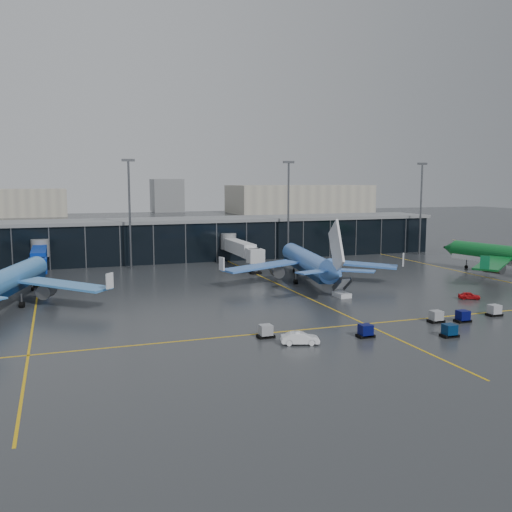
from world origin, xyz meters
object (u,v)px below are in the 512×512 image
object	(u,v)px
airliner_klm_near	(308,250)
service_van_red	(469,296)
airliner_arkefly	(6,266)
service_van_white	(300,338)
mobile_airstair	(342,293)
baggage_carts	(416,323)

from	to	relation	value
airliner_klm_near	service_van_red	xyz separation A→B (m)	(19.39, -25.07, -5.99)
airliner_arkefly	airliner_klm_near	distance (m)	56.05
airliner_arkefly	service_van_white	size ratio (longest dim) A/B	8.78
airliner_klm_near	mobile_airstair	world-z (taller)	airliner_klm_near
airliner_klm_near	service_van_white	xyz separation A→B (m)	(-19.58, -40.83, -5.83)
airliner_klm_near	service_van_red	size ratio (longest dim) A/B	11.70
service_van_red	airliner_klm_near	bearing A→B (deg)	67.40
baggage_carts	service_van_white	world-z (taller)	baggage_carts
service_van_red	service_van_white	distance (m)	42.03
airliner_klm_near	service_van_white	world-z (taller)	airliner_klm_near
baggage_carts	mobile_airstair	xyz separation A→B (m)	(0.47, 22.72, 0.01)
mobile_airstair	service_van_red	size ratio (longest dim) A/B	0.94
airliner_klm_near	service_van_white	bearing A→B (deg)	-105.28
airliner_arkefly	airliner_klm_near	xyz separation A→B (m)	(55.92, 3.82, 0.14)
baggage_carts	mobile_airstair	world-z (taller)	mobile_airstair
service_van_red	airliner_arkefly	bearing A→B (deg)	103.93
baggage_carts	mobile_airstair	distance (m)	22.73
service_van_white	airliner_klm_near	bearing A→B (deg)	-8.81
baggage_carts	service_van_red	world-z (taller)	baggage_carts
airliner_klm_near	baggage_carts	bearing A→B (deg)	-81.29
service_van_red	service_van_white	world-z (taller)	service_van_white
airliner_klm_near	airliner_arkefly	bearing A→B (deg)	-165.75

